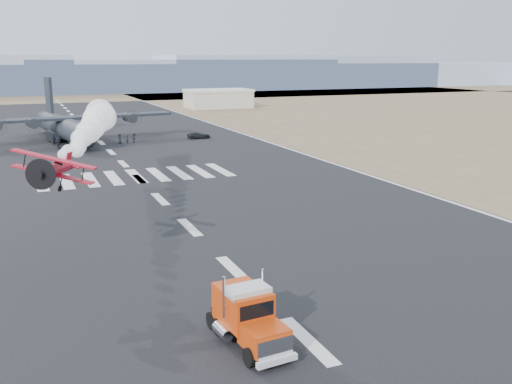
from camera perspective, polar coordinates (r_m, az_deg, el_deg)
ground at (r=33.40m, az=5.21°, el=-14.57°), size 500.00×500.00×0.00m
scrub_far at (r=256.89m, az=-19.66°, el=9.00°), size 500.00×80.00×0.00m
runway_markings at (r=88.54m, az=-13.13°, el=2.77°), size 60.00×260.00×0.01m
ridge_seg_d at (r=286.52m, az=-20.12°, el=10.63°), size 150.00×50.00×13.00m
ridge_seg_e at (r=296.85m, az=-7.28°, el=11.56°), size 150.00×50.00×15.00m
ridge_seg_f at (r=320.32m, az=4.24°, el=11.92°), size 150.00×50.00×17.00m
ridge_seg_g at (r=354.37m, az=13.86°, el=11.38°), size 150.00×50.00×13.00m
hangar_right at (r=186.40m, az=-3.79°, el=9.34°), size 20.50×12.50×5.90m
semi_truck at (r=32.39m, az=-0.90°, el=-12.19°), size 3.04×7.55×3.34m
aerobatic_biplane at (r=43.01m, az=-19.42°, el=2.21°), size 5.93×5.55×2.91m
smoke_trail at (r=72.36m, az=-15.66°, el=6.88°), size 9.91×36.15×3.77m
transport_aircraft at (r=115.71m, az=-18.65°, el=6.34°), size 41.03×33.65×11.85m
support_vehicle at (r=114.54m, az=-5.74°, el=5.68°), size 4.60×2.22×1.26m
crew_a at (r=105.34m, az=-18.12°, el=4.58°), size 0.66×0.75×1.83m
crew_b at (r=108.34m, az=-18.04°, el=4.77°), size 0.95×0.87×1.67m
crew_c at (r=110.40m, az=-12.09°, el=5.32°), size 0.89×1.31×1.85m
crew_d at (r=110.05m, az=-19.57°, el=4.83°), size 1.11×0.62×1.85m
crew_e at (r=110.04m, az=-13.47°, el=5.23°), size 0.75×1.01×1.85m
crew_f at (r=106.91m, az=-19.19°, el=4.64°), size 1.08×1.84×1.89m
crew_g at (r=109.09m, az=-12.74°, el=5.15°), size 0.52×0.62×1.67m
crew_h at (r=112.93m, az=-17.28°, el=5.12°), size 0.65×0.86×1.58m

